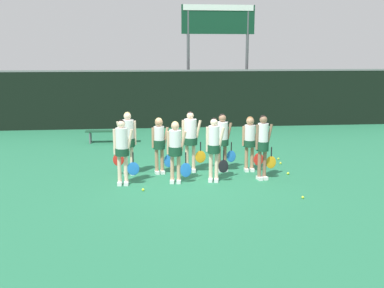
{
  "coord_description": "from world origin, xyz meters",
  "views": [
    {
      "loc": [
        -1.29,
        -12.16,
        3.45
      ],
      "look_at": [
        0.02,
        0.07,
        0.94
      ],
      "focal_mm": 42.0,
      "sensor_mm": 36.0,
      "label": 1
    }
  ],
  "objects_px": {
    "player_2": "(214,145)",
    "tennis_ball_0": "(288,173)",
    "player_4": "(128,138)",
    "player_7": "(222,137)",
    "tennis_ball_3": "(281,163)",
    "player_5": "(159,141)",
    "tennis_ball_1": "(303,197)",
    "tennis_ball_2": "(221,167)",
    "player_0": "(122,147)",
    "player_8": "(250,139)",
    "bench_courtside": "(111,132)",
    "player_1": "(176,147)",
    "player_6": "(190,136)",
    "tennis_ball_4": "(143,190)",
    "scoreboard": "(218,32)",
    "tennis_ball_5": "(278,159)",
    "tennis_ball_6": "(137,168)",
    "player_3": "(263,142)"
  },
  "relations": [
    {
      "from": "player_2",
      "to": "tennis_ball_0",
      "type": "relative_size",
      "value": 24.35
    },
    {
      "from": "player_4",
      "to": "player_7",
      "type": "height_order",
      "value": "player_4"
    },
    {
      "from": "tennis_ball_3",
      "to": "player_5",
      "type": "bearing_deg",
      "value": -169.67
    },
    {
      "from": "tennis_ball_1",
      "to": "tennis_ball_2",
      "type": "bearing_deg",
      "value": 114.87
    },
    {
      "from": "player_0",
      "to": "tennis_ball_3",
      "type": "bearing_deg",
      "value": 22.45
    },
    {
      "from": "player_5",
      "to": "player_8",
      "type": "xyz_separation_m",
      "value": [
        2.65,
        -0.01,
        0.0
      ]
    },
    {
      "from": "player_2",
      "to": "player_7",
      "type": "xyz_separation_m",
      "value": [
        0.41,
        1.06,
        -0.0
      ]
    },
    {
      "from": "bench_courtside",
      "to": "player_5",
      "type": "bearing_deg",
      "value": -67.94
    },
    {
      "from": "player_1",
      "to": "player_2",
      "type": "xyz_separation_m",
      "value": [
        1.04,
        0.01,
        0.04
      ]
    },
    {
      "from": "player_6",
      "to": "tennis_ball_4",
      "type": "xyz_separation_m",
      "value": [
        -1.39,
        -1.76,
        -1.03
      ]
    },
    {
      "from": "tennis_ball_2",
      "to": "player_0",
      "type": "bearing_deg",
      "value": -152.54
    },
    {
      "from": "player_4",
      "to": "tennis_ball_3",
      "type": "distance_m",
      "value": 4.89
    },
    {
      "from": "player_4",
      "to": "player_5",
      "type": "xyz_separation_m",
      "value": [
        0.9,
        0.02,
        -0.11
      ]
    },
    {
      "from": "scoreboard",
      "to": "player_4",
      "type": "bearing_deg",
      "value": -113.97
    },
    {
      "from": "player_8",
      "to": "tennis_ball_2",
      "type": "relative_size",
      "value": 24.51
    },
    {
      "from": "player_4",
      "to": "tennis_ball_5",
      "type": "bearing_deg",
      "value": 10.77
    },
    {
      "from": "tennis_ball_0",
      "to": "tennis_ball_3",
      "type": "xyz_separation_m",
      "value": [
        0.15,
        1.23,
        -0.0
      ]
    },
    {
      "from": "tennis_ball_5",
      "to": "scoreboard",
      "type": "bearing_deg",
      "value": 95.56
    },
    {
      "from": "scoreboard",
      "to": "player_6",
      "type": "bearing_deg",
      "value": -104.06
    },
    {
      "from": "player_2",
      "to": "player_8",
      "type": "relative_size",
      "value": 1.07
    },
    {
      "from": "player_0",
      "to": "tennis_ball_0",
      "type": "height_order",
      "value": "player_0"
    },
    {
      "from": "player_0",
      "to": "tennis_ball_4",
      "type": "xyz_separation_m",
      "value": [
        0.52,
        -0.62,
        -0.99
      ]
    },
    {
      "from": "player_2",
      "to": "tennis_ball_6",
      "type": "bearing_deg",
      "value": 155.3
    },
    {
      "from": "player_7",
      "to": "tennis_ball_6",
      "type": "relative_size",
      "value": 24.26
    },
    {
      "from": "player_1",
      "to": "player_7",
      "type": "distance_m",
      "value": 1.8
    },
    {
      "from": "player_1",
      "to": "player_4",
      "type": "relative_size",
      "value": 0.92
    },
    {
      "from": "player_1",
      "to": "player_4",
      "type": "bearing_deg",
      "value": 150.24
    },
    {
      "from": "bench_courtside",
      "to": "tennis_ball_4",
      "type": "bearing_deg",
      "value": -76.93
    },
    {
      "from": "scoreboard",
      "to": "player_2",
      "type": "height_order",
      "value": "scoreboard"
    },
    {
      "from": "player_2",
      "to": "player_6",
      "type": "xyz_separation_m",
      "value": [
        -0.53,
        1.08,
        0.05
      ]
    },
    {
      "from": "tennis_ball_4",
      "to": "tennis_ball_5",
      "type": "distance_m",
      "value": 5.31
    },
    {
      "from": "tennis_ball_0",
      "to": "tennis_ball_5",
      "type": "bearing_deg",
      "value": 81.76
    },
    {
      "from": "player_2",
      "to": "player_5",
      "type": "bearing_deg",
      "value": 157.52
    },
    {
      "from": "player_6",
      "to": "tennis_ball_0",
      "type": "xyz_separation_m",
      "value": [
        2.76,
        -0.63,
        -1.03
      ]
    },
    {
      "from": "tennis_ball_2",
      "to": "tennis_ball_1",
      "type": "bearing_deg",
      "value": -65.13
    },
    {
      "from": "player_1",
      "to": "tennis_ball_6",
      "type": "distance_m",
      "value": 2.13
    },
    {
      "from": "player_3",
      "to": "tennis_ball_4",
      "type": "bearing_deg",
      "value": -178.83
    },
    {
      "from": "tennis_ball_0",
      "to": "bench_courtside",
      "type": "bearing_deg",
      "value": 135.59
    },
    {
      "from": "player_8",
      "to": "player_3",
      "type": "bearing_deg",
      "value": -78.58
    },
    {
      "from": "player_3",
      "to": "player_6",
      "type": "distance_m",
      "value": 2.14
    },
    {
      "from": "player_2",
      "to": "tennis_ball_3",
      "type": "xyz_separation_m",
      "value": [
        2.39,
        1.68,
        -0.99
      ]
    },
    {
      "from": "player_5",
      "to": "player_8",
      "type": "relative_size",
      "value": 1.0
    },
    {
      "from": "scoreboard",
      "to": "tennis_ball_3",
      "type": "bearing_deg",
      "value": -85.58
    },
    {
      "from": "bench_courtside",
      "to": "player_7",
      "type": "height_order",
      "value": "player_7"
    },
    {
      "from": "player_0",
      "to": "player_1",
      "type": "bearing_deg",
      "value": 4.53
    },
    {
      "from": "player_3",
      "to": "tennis_ball_6",
      "type": "bearing_deg",
      "value": 145.07
    },
    {
      "from": "tennis_ball_5",
      "to": "tennis_ball_6",
      "type": "distance_m",
      "value": 4.67
    },
    {
      "from": "player_0",
      "to": "tennis_ball_0",
      "type": "xyz_separation_m",
      "value": [
        4.68,
        0.5,
        -0.99
      ]
    },
    {
      "from": "player_1",
      "to": "tennis_ball_2",
      "type": "bearing_deg",
      "value": 51.6
    },
    {
      "from": "player_5",
      "to": "tennis_ball_1",
      "type": "xyz_separation_m",
      "value": [
        3.34,
        -2.67,
        -0.93
      ]
    }
  ]
}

